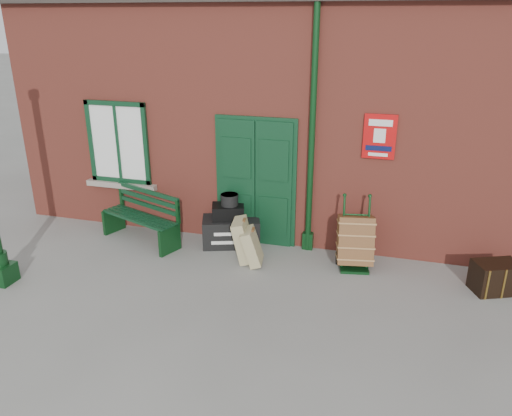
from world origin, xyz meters
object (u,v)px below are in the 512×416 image
(bench, at_px, (143,215))
(porter_trolley, at_px, (355,241))
(houdini_trunk, at_px, (231,231))
(dark_trunk, at_px, (495,277))

(bench, xyz_separation_m, porter_trolley, (3.74, 0.04, -0.04))
(houdini_trunk, height_order, dark_trunk, houdini_trunk)
(bench, distance_m, houdini_trunk, 1.61)
(porter_trolley, xyz_separation_m, dark_trunk, (2.07, -0.23, -0.21))
(bench, height_order, houdini_trunk, bench)
(porter_trolley, height_order, dark_trunk, porter_trolley)
(houdini_trunk, relative_size, dark_trunk, 1.55)
(bench, distance_m, porter_trolley, 3.74)
(porter_trolley, bearing_deg, bench, 170.06)
(dark_trunk, bearing_deg, bench, 155.09)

